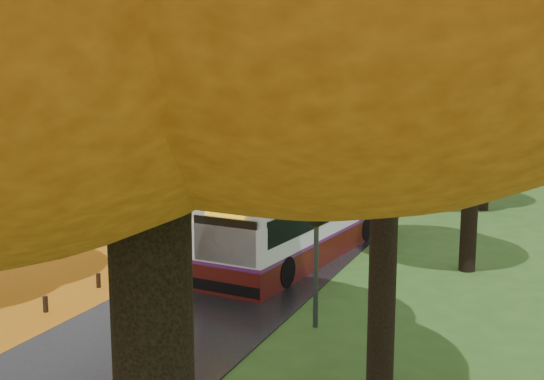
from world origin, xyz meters
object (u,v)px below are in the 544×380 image
Objects in this scene: streetlamp_near at (308,162)px; bus at (304,216)px; car_white at (321,186)px; car_dark at (399,148)px; streetlamp_mid at (437,117)px; car_silver at (376,159)px; streetlamp_far at (478,102)px.

bus is (-2.64, 7.03, -3.07)m from streetlamp_near.
car_white reaches higher than car_dark.
streetlamp_mid reaches higher than car_white.
car_dark is at bearing 84.55° from car_white.
streetlamp_mid reaches higher than bus.
bus is 2.66× the size of car_dark.
streetlamp_near is at bearing -90.17° from car_silver.
streetlamp_near is 8.11m from bus.
streetlamp_mid is 7.67m from car_white.
streetlamp_mid is (0.00, 22.00, 0.00)m from streetlamp_near.
car_dark is (-6.30, -2.14, -4.03)m from streetlamp_far.
streetlamp_mid reaches higher than car_dark.
streetlamp_near is 1.00× the size of streetlamp_mid.
streetlamp_near is 34.26m from car_silver.
car_silver is at bearing -95.58° from car_dark.
streetlamp_mid is at bearing -72.16° from car_silver.
streetlamp_near is at bearing -78.71° from car_white.
car_white is at bearing 111.41° from bus.
streetlamp_near is 22.00m from streetlamp_mid.
bus is 2.98× the size of car_white.
streetlamp_mid is at bearing 90.00° from streetlamp_near.
car_white is at bearing -100.17° from car_silver.
streetlamp_mid is 15.51m from bus.
bus is 13.10m from car_white.
car_white is at bearing 107.26° from streetlamp_near.
car_white is 22.24m from car_dark.
bus reaches higher than car_dark.
streetlamp_mid is at bearing 15.31° from car_white.
streetlamp_far is 2.02× the size of car_white.
streetlamp_mid is at bearing -78.45° from car_dark.
streetlamp_mid is 22.00m from streetlamp_far.
streetlamp_near is at bearing -63.34° from bus.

